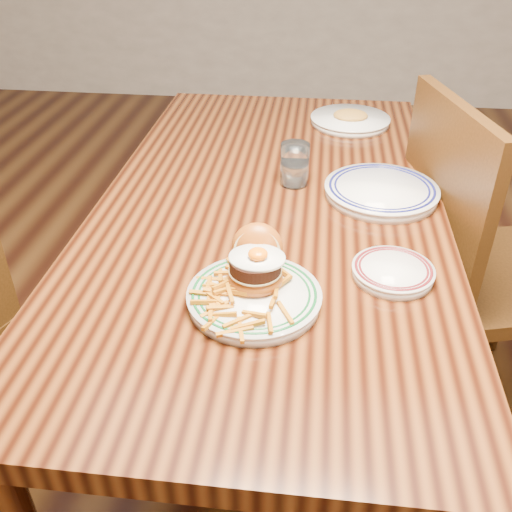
# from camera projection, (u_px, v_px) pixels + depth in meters

# --- Properties ---
(floor) EXTENTS (6.00, 6.00, 0.00)m
(floor) POSITION_uv_depth(u_px,v_px,m) (267.00, 407.00, 1.83)
(floor) COLOR black
(floor) RESTS_ON ground
(table) EXTENTS (0.85, 1.60, 0.75)m
(table) POSITION_uv_depth(u_px,v_px,m) (270.00, 231.00, 1.47)
(table) COLOR black
(table) RESTS_ON floor
(chair_right) EXTENTS (0.56, 0.56, 0.99)m
(chair_right) POSITION_uv_depth(u_px,v_px,m) (474.00, 263.00, 1.58)
(chair_right) COLOR #42250D
(chair_right) RESTS_ON floor
(main_plate) EXTENTS (0.25, 0.26, 0.12)m
(main_plate) POSITION_uv_depth(u_px,v_px,m) (255.00, 284.00, 1.07)
(main_plate) COLOR silver
(main_plate) RESTS_ON table
(side_plate) EXTENTS (0.16, 0.17, 0.03)m
(side_plate) POSITION_uv_depth(u_px,v_px,m) (393.00, 271.00, 1.14)
(side_plate) COLOR silver
(side_plate) RESTS_ON table
(rear_plate) EXTENTS (0.28, 0.28, 0.03)m
(rear_plate) POSITION_uv_depth(u_px,v_px,m) (381.00, 191.00, 1.43)
(rear_plate) COLOR silver
(rear_plate) RESTS_ON table
(water_glass) EXTENTS (0.07, 0.07, 0.11)m
(water_glass) POSITION_uv_depth(u_px,v_px,m) (295.00, 167.00, 1.47)
(water_glass) COLOR white
(water_glass) RESTS_ON table
(far_plate) EXTENTS (0.26, 0.26, 0.05)m
(far_plate) POSITION_uv_depth(u_px,v_px,m) (350.00, 120.00, 1.84)
(far_plate) COLOR silver
(far_plate) RESTS_ON table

